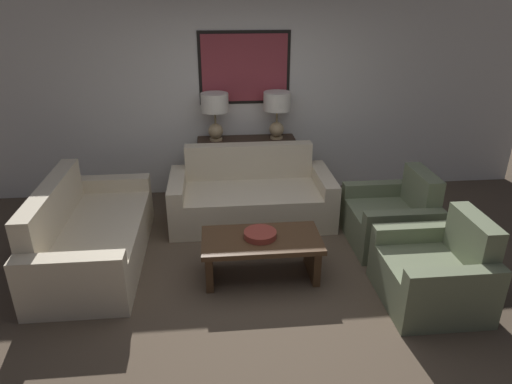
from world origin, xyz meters
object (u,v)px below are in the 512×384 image
object	(u,v)px
coffee_table	(261,248)
armchair_near_camera	(435,273)
couch_by_back_wall	(251,197)
console_table	(247,168)
armchair_near_back_wall	(392,220)
table_lamp_right	(277,108)
couch_by_side	(91,237)
table_lamp_left	(215,109)
decorative_bowl	(260,234)

from	to	relation	value
coffee_table	armchair_near_camera	size ratio (longest dim) A/B	1.26
couch_by_back_wall	console_table	bearing A→B (deg)	90.00
armchair_near_back_wall	couch_by_back_wall	bearing A→B (deg)	153.84
table_lamp_right	armchair_near_back_wall	size ratio (longest dim) A/B	0.67
couch_by_back_wall	couch_by_side	bearing A→B (deg)	-155.04
coffee_table	armchair_near_camera	xyz separation A→B (m)	(1.51, -0.53, -0.03)
couch_by_back_wall	couch_by_side	xyz separation A→B (m)	(-1.74, -0.81, 0.00)
table_lamp_left	decorative_bowl	bearing A→B (deg)	-78.93
table_lamp_left	couch_by_back_wall	world-z (taller)	table_lamp_left
table_lamp_right	armchair_near_back_wall	distance (m)	2.04
table_lamp_left	couch_by_back_wall	xyz separation A→B (m)	(0.40, -0.69, -0.94)
decorative_bowl	armchair_near_back_wall	size ratio (longest dim) A/B	0.35
couch_by_side	decorative_bowl	bearing A→B (deg)	-14.46
armchair_near_camera	armchair_near_back_wall	bearing A→B (deg)	90.00
console_table	table_lamp_left	xyz separation A→B (m)	(-0.40, 0.00, 0.82)
coffee_table	decorative_bowl	distance (m)	0.15
couch_by_side	armchair_near_camera	bearing A→B (deg)	-16.86
couch_by_side	couch_by_back_wall	bearing A→B (deg)	24.96
coffee_table	armchair_near_back_wall	world-z (taller)	armchair_near_back_wall
table_lamp_left	coffee_table	bearing A→B (deg)	-78.71
armchair_near_back_wall	armchair_near_camera	size ratio (longest dim) A/B	1.00
console_table	armchair_near_camera	world-z (taller)	armchair_near_camera
table_lamp_left	table_lamp_right	size ratio (longest dim) A/B	1.00
coffee_table	decorative_bowl	xyz separation A→B (m)	(-0.01, 0.01, 0.15)
console_table	coffee_table	world-z (taller)	console_table
table_lamp_right	coffee_table	world-z (taller)	table_lamp_right
console_table	couch_by_side	bearing A→B (deg)	-139.15
couch_by_side	armchair_near_back_wall	size ratio (longest dim) A/B	2.14
decorative_bowl	armchair_near_back_wall	xyz separation A→B (m)	(1.53, 0.51, -0.18)
console_table	table_lamp_left	bearing A→B (deg)	180.00
console_table	table_lamp_right	world-z (taller)	table_lamp_right
console_table	armchair_near_back_wall	bearing A→B (deg)	-43.57
couch_by_back_wall	armchair_near_camera	size ratio (longest dim) A/B	2.14
couch_by_back_wall	armchair_near_back_wall	bearing A→B (deg)	-26.16
armchair_near_back_wall	armchair_near_camera	distance (m)	1.05
table_lamp_left	armchair_near_camera	distance (m)	3.27
console_table	decorative_bowl	xyz separation A→B (m)	(-0.02, -1.94, 0.06)
couch_by_back_wall	armchair_near_back_wall	distance (m)	1.68
couch_by_side	decorative_bowl	xyz separation A→B (m)	(1.72, -0.44, 0.18)
decorative_bowl	armchair_near_camera	bearing A→B (deg)	-19.49
decorative_bowl	table_lamp_right	bearing A→B (deg)	77.83
couch_by_side	table_lamp_left	bearing A→B (deg)	48.33
decorative_bowl	coffee_table	bearing A→B (deg)	-54.20
decorative_bowl	armchair_near_camera	xyz separation A→B (m)	(1.53, -0.54, -0.18)
armchair_near_back_wall	armchair_near_camera	world-z (taller)	same
console_table	couch_by_back_wall	distance (m)	0.70
table_lamp_right	armchair_near_back_wall	bearing A→B (deg)	-52.33
table_lamp_right	decorative_bowl	world-z (taller)	table_lamp_right
table_lamp_left	table_lamp_right	world-z (taller)	same
table_lamp_left	couch_by_back_wall	bearing A→B (deg)	-60.02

